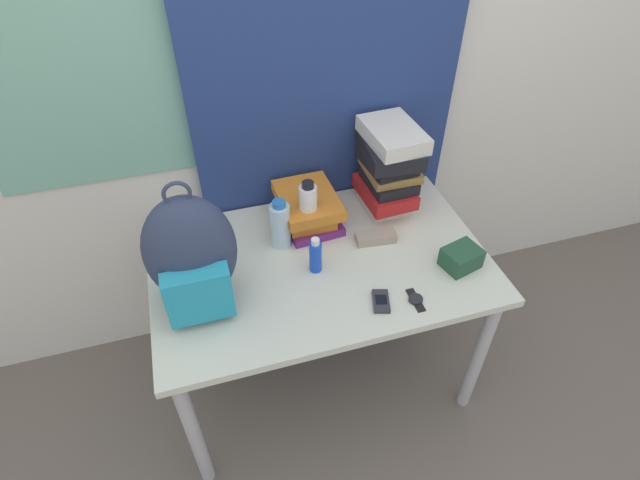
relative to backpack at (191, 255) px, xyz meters
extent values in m
plane|color=#665B51|center=(0.43, -0.32, -0.90)|extent=(12.00, 12.00, 0.00)
cube|color=silver|center=(0.43, 0.52, 0.35)|extent=(6.00, 0.05, 2.50)
cube|color=#75B299|center=(-0.05, 0.49, 0.40)|extent=(1.10, 0.01, 0.80)
cube|color=navy|center=(0.58, 0.46, 0.35)|extent=(1.02, 0.04, 2.50)
cube|color=beige|center=(0.43, 0.05, -0.21)|extent=(1.20, 0.76, 0.03)
cylinder|color=#B2B2B7|center=(-0.12, -0.27, -0.56)|extent=(0.05, 0.05, 0.67)
cylinder|color=#B2B2B7|center=(0.97, -0.27, -0.56)|extent=(0.05, 0.05, 0.67)
cylinder|color=#B2B2B7|center=(-0.12, 0.38, -0.56)|extent=(0.05, 0.05, 0.67)
cylinder|color=#B2B2B7|center=(0.97, 0.38, -0.56)|extent=(0.05, 0.05, 0.67)
ellipsoid|color=#2D3851|center=(0.00, 0.01, 0.01)|extent=(0.29, 0.19, 0.41)
cube|color=teal|center=(0.00, -0.10, -0.07)|extent=(0.20, 0.07, 0.18)
torus|color=#2D3851|center=(0.00, 0.01, 0.23)|extent=(0.08, 0.01, 0.08)
cube|color=#6B2370|center=(0.45, 0.28, -0.18)|extent=(0.22, 0.28, 0.03)
cube|color=orange|center=(0.45, 0.29, -0.14)|extent=(0.18, 0.26, 0.05)
cube|color=orange|center=(0.45, 0.28, -0.09)|extent=(0.22, 0.29, 0.05)
cube|color=silver|center=(0.77, 0.29, -0.17)|extent=(0.18, 0.21, 0.06)
cube|color=red|center=(0.76, 0.27, -0.11)|extent=(0.19, 0.25, 0.06)
cube|color=black|center=(0.78, 0.27, -0.06)|extent=(0.18, 0.21, 0.05)
cube|color=olive|center=(0.78, 0.29, -0.02)|extent=(0.19, 0.22, 0.03)
cube|color=black|center=(0.77, 0.29, 0.02)|extent=(0.18, 0.23, 0.05)
cube|color=black|center=(0.77, 0.28, 0.07)|extent=(0.21, 0.27, 0.06)
cube|color=silver|center=(0.78, 0.28, 0.13)|extent=(0.20, 0.28, 0.06)
cylinder|color=silver|center=(0.32, 0.18, -0.11)|extent=(0.07, 0.07, 0.18)
cylinder|color=#286BB7|center=(0.32, 0.18, -0.01)|extent=(0.05, 0.05, 0.02)
cylinder|color=white|center=(0.43, 0.20, -0.09)|extent=(0.07, 0.07, 0.22)
cylinder|color=black|center=(0.43, 0.20, 0.04)|extent=(0.04, 0.04, 0.02)
cylinder|color=blue|center=(0.40, 0.02, -0.14)|extent=(0.04, 0.04, 0.12)
cylinder|color=white|center=(0.40, 0.02, -0.06)|extent=(0.03, 0.03, 0.02)
cube|color=#2D2D33|center=(0.56, -0.19, -0.19)|extent=(0.08, 0.10, 0.02)
cube|color=black|center=(0.56, -0.19, -0.18)|extent=(0.05, 0.05, 0.00)
cube|color=gray|center=(0.66, 0.09, -0.18)|extent=(0.15, 0.07, 0.04)
cube|color=#234C33|center=(0.90, -0.11, -0.16)|extent=(0.15, 0.13, 0.08)
cube|color=black|center=(0.68, -0.22, -0.19)|extent=(0.03, 0.10, 0.00)
cylinder|color=#232328|center=(0.68, -0.22, -0.19)|extent=(0.05, 0.05, 0.01)
camera|label=1|loc=(0.06, -1.17, 1.06)|focal=28.00mm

